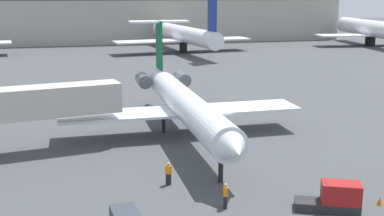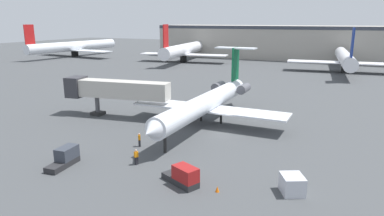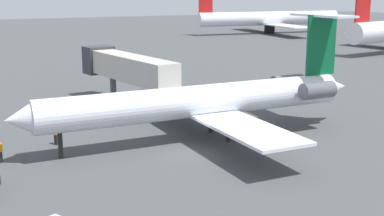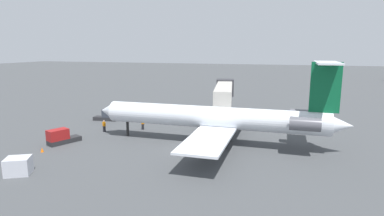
{
  "view_description": "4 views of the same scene",
  "coord_description": "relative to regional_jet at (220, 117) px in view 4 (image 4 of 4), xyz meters",
  "views": [
    {
      "loc": [
        -12.92,
        -41.39,
        13.45
      ],
      "look_at": [
        -2.21,
        2.73,
        2.67
      ],
      "focal_mm": 45.55,
      "sensor_mm": 36.0,
      "label": 1
    },
    {
      "loc": [
        16.18,
        -42.1,
        14.76
      ],
      "look_at": [
        -5.02,
        1.55,
        2.55
      ],
      "focal_mm": 32.73,
      "sensor_mm": 36.0,
      "label": 2
    },
    {
      "loc": [
        35.06,
        -16.62,
        12.56
      ],
      "look_at": [
        -1.51,
        0.72,
        3.24
      ],
      "focal_mm": 48.41,
      "sensor_mm": 36.0,
      "label": 3
    },
    {
      "loc": [
        34.08,
        10.93,
        11.79
      ],
      "look_at": [
        -5.48,
        -1.2,
        3.91
      ],
      "focal_mm": 29.62,
      "sensor_mm": 36.0,
      "label": 4
    }
  ],
  "objects": [
    {
      "name": "traffic_cone_mid",
      "position": [
        9.01,
        -18.85,
        -3.16
      ],
      "size": [
        0.36,
        0.36,
        0.55
      ],
      "color": "orange",
      "rests_on": "ground_plane"
    },
    {
      "name": "baggage_tug_trailing",
      "position": [
        -7.49,
        -20.32,
        -2.6
      ],
      "size": [
        1.84,
        4.13,
        1.9
      ],
      "color": "#262628",
      "rests_on": "ground_plane"
    },
    {
      "name": "jet_bridge",
      "position": [
        -15.46,
        -2.58,
        0.87
      ],
      "size": [
        17.1,
        5.66,
        5.99
      ],
      "color": "#B7B2A8",
      "rests_on": "ground_plane"
    },
    {
      "name": "cargo_container_uld",
      "position": [
        14.97,
        -16.16,
        -2.62
      ],
      "size": [
        2.65,
        2.79,
        1.64
      ],
      "color": "silver",
      "rests_on": "ground_plane"
    },
    {
      "name": "regional_jet",
      "position": [
        0.0,
        0.0,
        0.0
      ],
      "size": [
        23.13,
        31.51,
        10.29
      ],
      "color": "silver",
      "rests_on": "ground_plane"
    },
    {
      "name": "ground_plane",
      "position": [
        3.14,
        -3.09,
        -3.49
      ],
      "size": [
        400.0,
        400.0,
        0.1
      ],
      "primitive_type": "cube",
      "color": "#424447"
    },
    {
      "name": "ground_crew_loader",
      "position": [
        -3.69,
        -12.25,
        -2.58
      ],
      "size": [
        0.45,
        0.47,
        1.69
      ],
      "color": "black",
      "rests_on": "ground_plane"
    },
    {
      "name": "traffic_cone_near",
      "position": [
        -11.02,
        -16.67,
        -3.16
      ],
      "size": [
        0.36,
        0.36,
        0.55
      ],
      "color": "orange",
      "rests_on": "ground_plane"
    },
    {
      "name": "baggage_tug_lead",
      "position": [
        5.67,
        -18.95,
        -2.6
      ],
      "size": [
        4.23,
        2.88,
        1.9
      ],
      "color": "#262628",
      "rests_on": "ground_plane"
    },
    {
      "name": "ground_crew_marshaller",
      "position": [
        -0.9,
        -16.94,
        -2.58
      ],
      "size": [
        0.38,
        0.46,
        1.69
      ],
      "color": "black",
      "rests_on": "ground_plane"
    }
  ]
}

